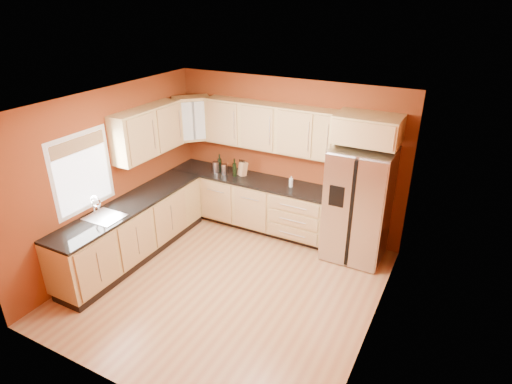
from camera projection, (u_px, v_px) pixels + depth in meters
floor at (228, 285)px, 6.10m from camera, size 4.00×4.00×0.00m
ceiling at (221, 105)px, 5.00m from camera, size 4.00×4.00×0.00m
wall_back at (287, 157)px, 7.16m from camera, size 4.00×0.04×2.60m
wall_front at (112, 290)px, 3.95m from camera, size 4.00×0.04×2.60m
wall_left at (111, 176)px, 6.39m from camera, size 0.04×4.00×2.60m
wall_right at (380, 242)px, 4.71m from camera, size 0.04×4.00×2.60m
base_cabinets_back at (250, 203)px, 7.51m from camera, size 2.90×0.60×0.88m
base_cabinets_left at (133, 231)px, 6.63m from camera, size 0.60×2.80×0.88m
countertop_back at (250, 179)px, 7.31m from camera, size 2.90×0.62×0.04m
countertop_left at (130, 204)px, 6.43m from camera, size 0.62×2.80×0.04m
upper_cabinets_back at (270, 127)px, 6.91m from camera, size 2.30×0.33×0.75m
upper_cabinets_left at (148, 131)px, 6.68m from camera, size 0.33×1.35×0.75m
corner_upper_cabinet at (192, 118)px, 7.37m from camera, size 0.67×0.67×0.75m
over_fridge_cabinet at (368, 129)px, 6.03m from camera, size 0.92×0.60×0.40m
refrigerator at (358, 204)px, 6.46m from camera, size 0.90×0.75×1.78m
window at (82, 172)px, 5.88m from camera, size 0.03×0.90×1.00m
sink_faucet at (103, 208)px, 5.96m from camera, size 0.50×0.42×0.30m
canister_left at (216, 167)px, 7.51m from camera, size 0.13×0.13×0.19m
canister_right at (224, 169)px, 7.44m from camera, size 0.14×0.14×0.18m
wine_bottle_a at (235, 167)px, 7.31m from camera, size 0.09×0.09×0.32m
wine_bottle_b at (220, 162)px, 7.54m from camera, size 0.09×0.09×0.31m
knife_block at (243, 169)px, 7.36m from camera, size 0.15×0.15×0.24m
soap_dispenser at (291, 182)px, 6.93m from camera, size 0.07×0.07×0.19m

